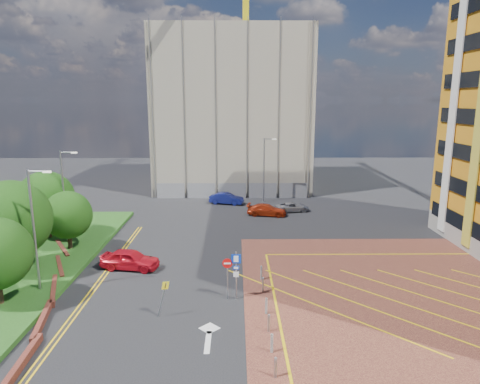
{
  "coord_description": "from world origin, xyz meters",
  "views": [
    {
      "loc": [
        0.5,
        -24.44,
        12.52
      ],
      "look_at": [
        0.77,
        2.51,
        6.73
      ],
      "focal_mm": 32.0,
      "sensor_mm": 36.0,
      "label": 1
    }
  ],
  "objects_px": {
    "car_red_back": "(267,210)",
    "tree_b": "(11,219)",
    "lamp_back": "(265,167)",
    "car_red_left": "(130,259)",
    "lamp_left_near": "(35,226)",
    "lamp_left_far": "(64,193)",
    "warning_sign": "(163,294)",
    "tree_c": "(68,215)",
    "car_silver_back": "(292,207)",
    "sign_cluster": "(233,271)",
    "car_blue_back": "(227,198)",
    "tree_d": "(46,199)"
  },
  "relations": [
    {
      "from": "sign_cluster",
      "to": "car_blue_back",
      "type": "distance_m",
      "value": 25.88
    },
    {
      "from": "lamp_back",
      "to": "car_silver_back",
      "type": "relative_size",
      "value": 2.08
    },
    {
      "from": "tree_b",
      "to": "sign_cluster",
      "type": "height_order",
      "value": "tree_b"
    },
    {
      "from": "car_silver_back",
      "to": "lamp_left_far",
      "type": "bearing_deg",
      "value": 105.06
    },
    {
      "from": "car_silver_back",
      "to": "sign_cluster",
      "type": "bearing_deg",
      "value": 150.88
    },
    {
      "from": "car_red_left",
      "to": "tree_c",
      "type": "bearing_deg",
      "value": 67.41
    },
    {
      "from": "lamp_back",
      "to": "warning_sign",
      "type": "relative_size",
      "value": 3.56
    },
    {
      "from": "lamp_left_far",
      "to": "sign_cluster",
      "type": "xyz_separation_m",
      "value": [
        14.72,
        -11.02,
        -2.71
      ]
    },
    {
      "from": "tree_b",
      "to": "tree_d",
      "type": "relative_size",
      "value": 1.11
    },
    {
      "from": "lamp_back",
      "to": "lamp_left_far",
      "type": "bearing_deg",
      "value": -139.14
    },
    {
      "from": "lamp_left_far",
      "to": "warning_sign",
      "type": "bearing_deg",
      "value": -51.22
    },
    {
      "from": "sign_cluster",
      "to": "warning_sign",
      "type": "height_order",
      "value": "sign_cluster"
    },
    {
      "from": "lamp_left_far",
      "to": "car_silver_back",
      "type": "bearing_deg",
      "value": 27.36
    },
    {
      "from": "warning_sign",
      "to": "car_red_back",
      "type": "relative_size",
      "value": 0.52
    },
    {
      "from": "tree_c",
      "to": "lamp_back",
      "type": "xyz_separation_m",
      "value": [
        17.58,
        18.0,
        1.17
      ]
    },
    {
      "from": "car_red_left",
      "to": "warning_sign",
      "type": "bearing_deg",
      "value": -142.83
    },
    {
      "from": "tree_d",
      "to": "lamp_back",
      "type": "relative_size",
      "value": 0.76
    },
    {
      "from": "lamp_back",
      "to": "sign_cluster",
      "type": "xyz_separation_m",
      "value": [
        -3.78,
        -27.02,
        -2.41
      ]
    },
    {
      "from": "tree_c",
      "to": "car_silver_back",
      "type": "xyz_separation_m",
      "value": [
        20.48,
        13.07,
        -2.66
      ]
    },
    {
      "from": "lamp_left_far",
      "to": "car_blue_back",
      "type": "bearing_deg",
      "value": 47.1
    },
    {
      "from": "lamp_left_near",
      "to": "lamp_back",
      "type": "height_order",
      "value": "lamp_left_near"
    },
    {
      "from": "warning_sign",
      "to": "car_silver_back",
      "type": "relative_size",
      "value": 0.58
    },
    {
      "from": "car_red_left",
      "to": "car_red_back",
      "type": "distance_m",
      "value": 19.05
    },
    {
      "from": "lamp_back",
      "to": "car_silver_back",
      "type": "distance_m",
      "value": 6.88
    },
    {
      "from": "car_red_back",
      "to": "car_silver_back",
      "type": "xyz_separation_m",
      "value": [
        3.05,
        1.7,
        -0.1
      ]
    },
    {
      "from": "tree_c",
      "to": "tree_d",
      "type": "height_order",
      "value": "tree_d"
    },
    {
      "from": "car_red_left",
      "to": "lamp_left_far",
      "type": "bearing_deg",
      "value": 59.9
    },
    {
      "from": "tree_b",
      "to": "car_red_back",
      "type": "distance_m",
      "value": 25.66
    },
    {
      "from": "tree_c",
      "to": "tree_d",
      "type": "bearing_deg",
      "value": 135.0
    },
    {
      "from": "tree_b",
      "to": "car_red_left",
      "type": "relative_size",
      "value": 1.53
    },
    {
      "from": "sign_cluster",
      "to": "car_red_back",
      "type": "relative_size",
      "value": 0.74
    },
    {
      "from": "tree_d",
      "to": "warning_sign",
      "type": "relative_size",
      "value": 2.7
    },
    {
      "from": "warning_sign",
      "to": "car_silver_back",
      "type": "distance_m",
      "value": 26.62
    },
    {
      "from": "tree_c",
      "to": "car_silver_back",
      "type": "height_order",
      "value": "tree_c"
    },
    {
      "from": "tree_b",
      "to": "tree_c",
      "type": "height_order",
      "value": "tree_b"
    },
    {
      "from": "tree_c",
      "to": "lamp_left_near",
      "type": "height_order",
      "value": "lamp_left_near"
    },
    {
      "from": "lamp_left_near",
      "to": "lamp_back",
      "type": "relative_size",
      "value": 1.0
    },
    {
      "from": "sign_cluster",
      "to": "car_red_back",
      "type": "bearing_deg",
      "value": 79.91
    },
    {
      "from": "lamp_back",
      "to": "warning_sign",
      "type": "height_order",
      "value": "lamp_back"
    },
    {
      "from": "lamp_left_near",
      "to": "tree_c",
      "type": "bearing_deg",
      "value": 97.69
    },
    {
      "from": "tree_c",
      "to": "lamp_left_near",
      "type": "xyz_separation_m",
      "value": [
        1.08,
        -8.0,
        1.47
      ]
    },
    {
      "from": "lamp_back",
      "to": "car_red_left",
      "type": "height_order",
      "value": "lamp_back"
    },
    {
      "from": "tree_d",
      "to": "sign_cluster",
      "type": "height_order",
      "value": "tree_d"
    },
    {
      "from": "tree_b",
      "to": "lamp_left_near",
      "type": "xyz_separation_m",
      "value": [
        3.08,
        -3.0,
        0.42
      ]
    },
    {
      "from": "car_red_back",
      "to": "tree_b",
      "type": "bearing_deg",
      "value": 141.12
    },
    {
      "from": "lamp_left_near",
      "to": "lamp_left_far",
      "type": "height_order",
      "value": "same"
    },
    {
      "from": "warning_sign",
      "to": "car_silver_back",
      "type": "height_order",
      "value": "warning_sign"
    },
    {
      "from": "tree_d",
      "to": "car_silver_back",
      "type": "height_order",
      "value": "tree_d"
    },
    {
      "from": "lamp_back",
      "to": "car_red_left",
      "type": "bearing_deg",
      "value": -117.96
    },
    {
      "from": "tree_d",
      "to": "lamp_left_far",
      "type": "bearing_deg",
      "value": -25.68
    }
  ]
}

